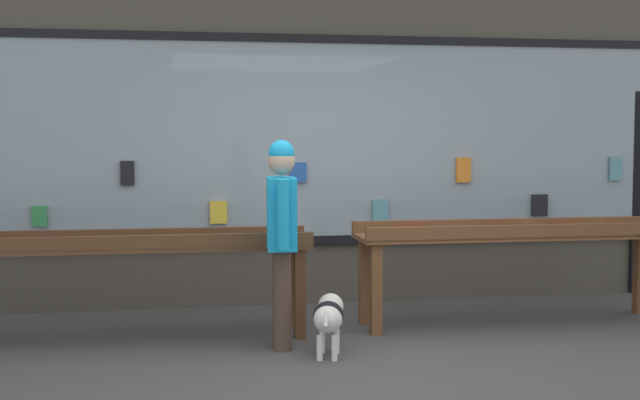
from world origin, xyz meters
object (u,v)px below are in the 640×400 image
(person_browsing, at_px, (282,228))
(small_dog, at_px, (329,316))
(display_table_left, at_px, (137,253))
(display_table_right, at_px, (516,241))

(person_browsing, relative_size, small_dog, 2.85)
(display_table_left, height_order, small_dog, display_table_left)
(display_table_right, bearing_deg, small_dog, -156.13)
(display_table_right, bearing_deg, display_table_left, -179.93)
(display_table_left, xyz_separation_m, display_table_right, (3.25, 0.00, 0.02))
(display_table_left, xyz_separation_m, small_dog, (1.42, -0.80, -0.40))
(display_table_left, xyz_separation_m, person_browsing, (1.11, -0.51, 0.23))
(small_dog, bearing_deg, person_browsing, 62.40)
(person_browsing, xyz_separation_m, small_dog, (0.31, -0.30, -0.64))
(display_table_left, bearing_deg, display_table_right, 0.07)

